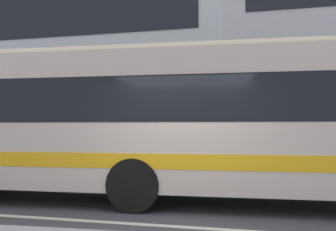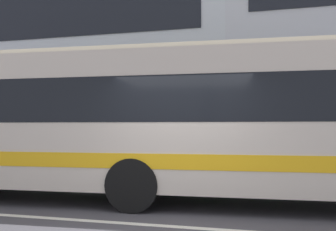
{
  "view_description": "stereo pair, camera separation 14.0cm",
  "coord_description": "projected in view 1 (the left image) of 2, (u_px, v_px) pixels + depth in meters",
  "views": [
    {
      "loc": [
        1.53,
        -6.18,
        1.56
      ],
      "look_at": [
        -0.68,
        2.29,
        1.83
      ],
      "focal_mm": 42.8,
      "sensor_mm": 36.0,
      "label": 1
    },
    {
      "loc": [
        1.66,
        -6.15,
        1.56
      ],
      "look_at": [
        -0.68,
        2.29,
        1.83
      ],
      "focal_mm": 42.8,
      "sensor_mm": 36.0,
      "label": 2
    }
  ],
  "objects": [
    {
      "name": "hedge_row_far",
      "position": [
        105.0,
        164.0,
        12.41
      ],
      "size": [
        12.34,
        1.1,
        0.87
      ],
      "primitive_type": "cube",
      "color": "#1F5D20",
      "rests_on": "ground_plane"
    },
    {
      "name": "lane_centre_line",
      "position": [
        173.0,
        226.0,
        6.32
      ],
      "size": [
        60.0,
        0.16,
        0.01
      ],
      "primitive_type": "cube",
      "color": "silver",
      "rests_on": "ground_plane"
    },
    {
      "name": "apartment_block_left",
      "position": [
        34.0,
        57.0,
        23.19
      ],
      "size": [
        23.08,
        10.32,
        11.35
      ],
      "color": "silver",
      "rests_on": "ground_plane"
    },
    {
      "name": "ground_plane",
      "position": [
        173.0,
        227.0,
        6.32
      ],
      "size": [
        160.0,
        160.0,
        0.0
      ],
      "primitive_type": "plane",
      "color": "#444349"
    },
    {
      "name": "transit_bus",
      "position": [
        183.0,
        119.0,
        8.43
      ],
      "size": [
        12.13,
        3.31,
        3.15
      ],
      "color": "beige",
      "rests_on": "ground_plane"
    }
  ]
}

